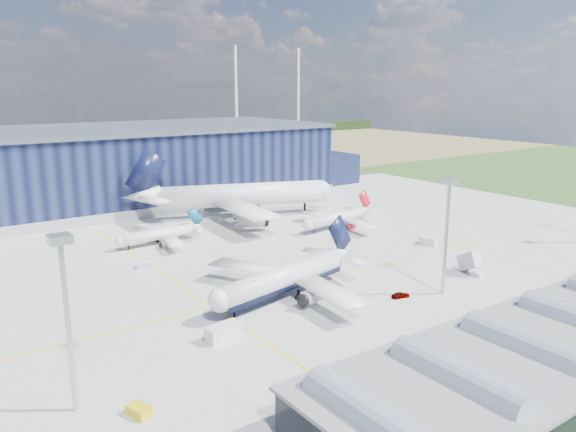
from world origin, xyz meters
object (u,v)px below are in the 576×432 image
at_px(gse_cart_b, 146,265).
at_px(airliner_red, 336,212).
at_px(hangar, 156,166).
at_px(light_mast_west, 65,295).
at_px(airliner_regional, 157,229).
at_px(airstair, 469,266).
at_px(gse_van_a, 223,332).
at_px(gse_van_b, 428,241).
at_px(light_mast_center, 447,218).
at_px(airliner_navy, 283,266).
at_px(gse_tug_a, 139,411).
at_px(car_a, 401,295).
at_px(airliner_widebody, 242,183).

bearing_deg(gse_cart_b, airliner_red, -57.38).
distance_m(hangar, light_mast_west, 139.77).
distance_m(airliner_regional, gse_cart_b, 19.16).
relative_size(gse_cart_b, airstair, 0.62).
xyz_separation_m(gse_van_a, gse_van_b, (69.67, 18.19, -0.28)).
bearing_deg(gse_van_b, airliner_red, 88.41).
distance_m(light_mast_center, airliner_navy, 32.63).
relative_size(light_mast_center, airliner_navy, 0.57).
bearing_deg(gse_van_a, airliner_regional, -20.56).
relative_size(airliner_red, gse_tug_a, 9.03).
xyz_separation_m(airliner_navy, airliner_red, (43.33, 35.72, -1.83)).
relative_size(airliner_navy, gse_van_b, 9.17).
xyz_separation_m(light_mast_center, car_a, (-8.21, 3.32, -14.81)).
bearing_deg(gse_van_a, gse_tug_a, 116.10).
distance_m(airliner_red, airliner_regional, 50.18).
relative_size(gse_van_a, gse_cart_b, 1.75).
bearing_deg(gse_cart_b, hangar, 5.55).
bearing_deg(hangar, airliner_regional, -112.58).
bearing_deg(airliner_widebody, gse_cart_b, -123.92).
height_order(airliner_navy, gse_van_a, airliner_navy).
relative_size(hangar, light_mast_center, 6.30).
distance_m(gse_van_a, car_a, 36.96).
xyz_separation_m(airliner_navy, gse_tug_a, (-37.06, -22.02, -5.88)).
xyz_separation_m(hangar, gse_cart_b, (-34.25, -75.51, -10.88)).
xyz_separation_m(airliner_regional, airstair, (46.44, -60.63, -2.36)).
xyz_separation_m(light_mast_west, gse_cart_b, (28.56, 49.30, -14.70)).
bearing_deg(car_a, airliner_navy, 67.03).
distance_m(hangar, airliner_regional, 64.63).
distance_m(airliner_regional, gse_tug_a, 78.23).
distance_m(light_mast_center, airliner_regional, 73.73).
relative_size(light_mast_center, gse_tug_a, 7.17).
bearing_deg(gse_van_a, airliner_red, -61.72).
relative_size(airliner_navy, airliner_regional, 1.59).
xyz_separation_m(gse_tug_a, gse_cart_b, (22.47, 55.04, 0.06)).
distance_m(airliner_regional, car_a, 66.64).
bearing_deg(gse_van_a, hangar, -25.70).
height_order(hangar, airliner_regional, hangar).
relative_size(gse_tug_a, gse_van_b, 0.73).
bearing_deg(gse_tug_a, airstair, -10.25).
bearing_deg(gse_van_a, gse_cart_b, -12.69).
relative_size(airliner_regional, car_a, 6.93).
bearing_deg(light_mast_west, light_mast_center, 0.00).
xyz_separation_m(hangar, airliner_navy, (-19.66, -108.52, -5.06)).
relative_size(airliner_regional, gse_van_b, 5.76).
xyz_separation_m(airstair, car_a, (-22.81, -1.57, -1.13)).
bearing_deg(light_mast_west, airliner_regional, 59.78).
bearing_deg(airliner_widebody, gse_van_b, -47.42).
distance_m(light_mast_center, airliner_red, 55.59).
relative_size(gse_van_b, car_a, 1.20).
xyz_separation_m(light_mast_west, car_a, (61.79, 3.32, -14.81)).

